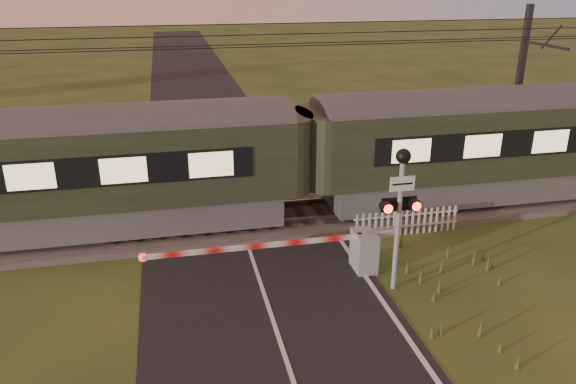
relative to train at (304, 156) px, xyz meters
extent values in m
plane|color=#293E17|center=(-2.06, -6.50, -2.11)|extent=(160.00, 160.00, 0.00)
cube|color=black|center=(-2.06, -6.50, -2.10)|extent=(6.00, 140.00, 0.02)
cube|color=#47423D|center=(-2.06, 0.00, -2.05)|extent=(140.00, 3.40, 0.24)
cube|color=slate|center=(-2.06, -0.72, -1.85)|extent=(140.00, 0.08, 0.14)
cube|color=slate|center=(-2.06, 0.72, -1.85)|extent=(140.00, 0.08, 0.14)
cube|color=#2D2116|center=(-2.06, 0.00, -1.92)|extent=(0.24, 2.20, 0.06)
cylinder|color=black|center=(-2.06, -0.30, 3.39)|extent=(120.00, 0.02, 0.02)
cylinder|color=black|center=(-2.06, 0.30, 3.39)|extent=(120.00, 0.02, 0.02)
cylinder|color=black|center=(-2.06, 0.00, 3.99)|extent=(120.00, 0.02, 0.02)
cylinder|color=black|center=(-2.06, 0.00, 3.69)|extent=(120.00, 0.02, 0.02)
cube|color=slate|center=(10.03, 0.00, -1.32)|extent=(18.29, 2.42, 0.91)
cube|color=gray|center=(0.77, -3.66, -1.56)|extent=(0.54, 0.83, 1.08)
cylinder|color=gray|center=(0.62, -3.66, -1.56)|extent=(0.12, 0.12, 1.08)
cube|color=gray|center=(1.31, -3.66, -1.10)|extent=(0.88, 0.16, 0.16)
cube|color=red|center=(-2.14, -3.66, -1.10)|extent=(5.54, 0.11, 0.11)
cylinder|color=red|center=(-4.91, -3.66, -1.10)|extent=(0.22, 0.04, 0.22)
cylinder|color=gray|center=(1.19, -4.74, -0.43)|extent=(0.12, 0.12, 3.35)
cube|color=white|center=(1.19, -4.80, 0.74)|extent=(0.61, 0.03, 0.36)
sphere|color=black|center=(1.19, -4.74, 1.40)|extent=(0.36, 0.36, 0.36)
cube|color=black|center=(1.19, -4.74, 0.18)|extent=(0.84, 0.07, 0.07)
cylinder|color=#FF140C|center=(0.83, -4.92, 0.18)|extent=(0.22, 0.02, 0.22)
cylinder|color=#FF140C|center=(1.55, -4.92, 0.18)|extent=(0.22, 0.02, 0.22)
cube|color=black|center=(1.19, -4.69, 0.18)|extent=(0.89, 0.02, 0.36)
cube|color=silver|center=(2.76, -1.87, -1.84)|extent=(3.36, 0.04, 0.05)
cube|color=silver|center=(2.76, -1.87, -1.48)|extent=(3.36, 0.04, 0.05)
cube|color=#2D2D30|center=(8.77, 2.30, 1.10)|extent=(0.20, 0.20, 6.42)
cube|color=#2D2D30|center=(8.77, 1.15, 3.03)|extent=(0.09, 2.40, 0.09)
camera|label=1|loc=(-4.04, -16.22, 5.35)|focal=35.00mm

